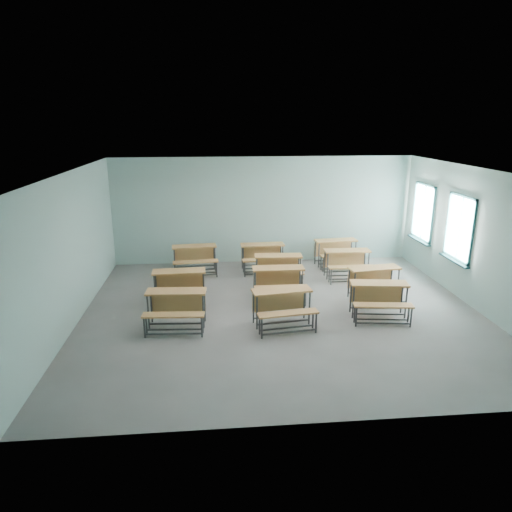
# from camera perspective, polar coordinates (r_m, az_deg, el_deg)

# --- Properties ---
(room) EXTENTS (9.04, 8.04, 3.24)m
(room) POSITION_cam_1_polar(r_m,az_deg,el_deg) (10.05, 3.83, 1.47)
(room) COLOR gray
(room) RESTS_ON ground
(desk_unit_r0c0) EXTENTS (1.31, 0.92, 0.78)m
(desk_unit_r0c0) POSITION_cam_1_polar(r_m,az_deg,el_deg) (9.74, -9.99, -5.94)
(desk_unit_r0c0) COLOR #AE763F
(desk_unit_r0c0) RESTS_ON ground
(desk_unit_r0c1) EXTENTS (1.35, 1.00, 0.78)m
(desk_unit_r0c1) POSITION_cam_1_polar(r_m,az_deg,el_deg) (9.67, 3.39, -5.85)
(desk_unit_r0c1) COLOR #AE763F
(desk_unit_r0c1) RESTS_ON ground
(desk_unit_r0c2) EXTENTS (1.35, 0.99, 0.78)m
(desk_unit_r0c2) POSITION_cam_1_polar(r_m,az_deg,el_deg) (10.41, 15.20, -4.76)
(desk_unit_r0c2) COLOR #AE763F
(desk_unit_r0c2) RESTS_ON ground
(desk_unit_r1c0) EXTENTS (1.28, 0.89, 0.78)m
(desk_unit_r1c0) POSITION_cam_1_polar(r_m,az_deg,el_deg) (10.99, -9.57, -3.25)
(desk_unit_r1c0) COLOR #AE763F
(desk_unit_r1c0) RESTS_ON ground
(desk_unit_r1c1) EXTENTS (1.26, 0.85, 0.78)m
(desk_unit_r1c1) POSITION_cam_1_polar(r_m,az_deg,el_deg) (11.08, 2.86, -2.88)
(desk_unit_r1c1) COLOR #AE763F
(desk_unit_r1c1) RESTS_ON ground
(desk_unit_r1c2) EXTENTS (1.35, 0.99, 0.78)m
(desk_unit_r1c2) POSITION_cam_1_polar(r_m,az_deg,el_deg) (11.45, 14.76, -2.77)
(desk_unit_r1c2) COLOR #AE763F
(desk_unit_r1c2) RESTS_ON ground
(desk_unit_r2c1) EXTENTS (1.30, 0.91, 0.78)m
(desk_unit_r2c1) POSITION_cam_1_polar(r_m,az_deg,el_deg) (12.08, 2.83, -1.20)
(desk_unit_r2c1) COLOR #AE763F
(desk_unit_r2c1) RESTS_ON ground
(desk_unit_r2c2) EXTENTS (1.26, 0.85, 0.78)m
(desk_unit_r2c2) POSITION_cam_1_polar(r_m,az_deg,el_deg) (12.79, 11.40, -0.50)
(desk_unit_r2c2) COLOR #AE763F
(desk_unit_r2c2) RESTS_ON ground
(desk_unit_r3c0) EXTENTS (1.32, 0.95, 0.78)m
(desk_unit_r3c0) POSITION_cam_1_polar(r_m,az_deg,el_deg) (13.10, -7.66, 0.09)
(desk_unit_r3c0) COLOR #AE763F
(desk_unit_r3c0) RESTS_ON ground
(desk_unit_r3c1) EXTENTS (1.28, 0.88, 0.78)m
(desk_unit_r3c1) POSITION_cam_1_polar(r_m,az_deg,el_deg) (13.15, 0.87, 0.31)
(desk_unit_r3c1) COLOR #AE763F
(desk_unit_r3c1) RESTS_ON ground
(desk_unit_r3c2) EXTENTS (1.32, 0.95, 0.78)m
(desk_unit_r3c2) POSITION_cam_1_polar(r_m,az_deg,el_deg) (13.83, 10.07, 0.87)
(desk_unit_r3c2) COLOR #AE763F
(desk_unit_r3c2) RESTS_ON ground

